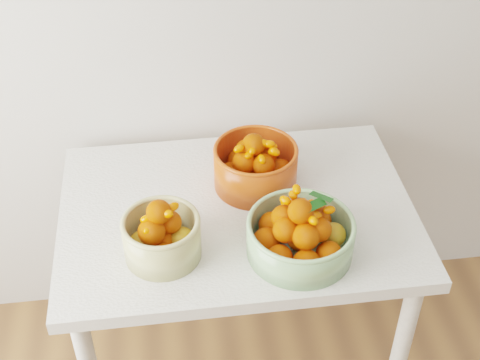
{
  "coord_description": "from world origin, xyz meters",
  "views": [
    {
      "loc": [
        -0.37,
        0.2,
        2.01
      ],
      "look_at": [
        -0.2,
        1.52,
        0.92
      ],
      "focal_mm": 50.0,
      "sensor_mm": 36.0,
      "label": 1
    }
  ],
  "objects_px": {
    "bowl_orange": "(255,166)",
    "table": "(237,233)",
    "bowl_cream": "(161,236)",
    "bowl_green": "(300,234)"
  },
  "relations": [
    {
      "from": "table",
      "to": "bowl_cream",
      "type": "distance_m",
      "value": 0.31
    },
    {
      "from": "table",
      "to": "bowl_cream",
      "type": "height_order",
      "value": "bowl_cream"
    },
    {
      "from": "bowl_cream",
      "to": "bowl_orange",
      "type": "height_order",
      "value": "bowl_orange"
    },
    {
      "from": "bowl_cream",
      "to": "bowl_green",
      "type": "bearing_deg",
      "value": -6.01
    },
    {
      "from": "bowl_cream",
      "to": "bowl_orange",
      "type": "relative_size",
      "value": 0.96
    },
    {
      "from": "bowl_cream",
      "to": "table",
      "type": "bearing_deg",
      "value": 35.39
    },
    {
      "from": "table",
      "to": "bowl_green",
      "type": "distance_m",
      "value": 0.28
    },
    {
      "from": "table",
      "to": "bowl_orange",
      "type": "xyz_separation_m",
      "value": [
        0.07,
        0.1,
        0.17
      ]
    },
    {
      "from": "bowl_cream",
      "to": "bowl_green",
      "type": "height_order",
      "value": "bowl_green"
    },
    {
      "from": "bowl_orange",
      "to": "table",
      "type": "bearing_deg",
      "value": -123.89
    }
  ]
}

